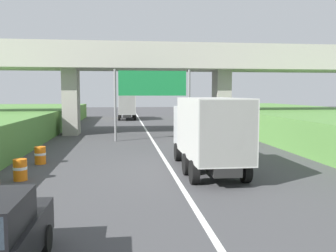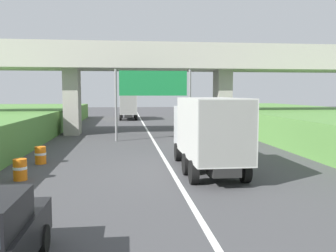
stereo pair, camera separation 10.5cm
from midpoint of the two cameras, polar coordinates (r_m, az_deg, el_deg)
The scene contains 7 objects.
lane_centre_stripe at distance 26.47m, azimuth -1.96°, elevation -2.74°, with size 0.20×92.61×0.01m, color white.
overpass_bridge at distance 32.88m, azimuth -2.94°, elevation 9.34°, with size 40.00×4.80×7.98m.
overhead_highway_sign at distance 27.73m, azimuth -2.24°, elevation 6.02°, with size 5.88×0.18×5.48m.
truck_yellow at distance 51.63m, azimuth -6.26°, elevation 3.20°, with size 2.44×7.30×3.44m.
truck_silver at distance 16.77m, azimuth 6.43°, elevation -0.67°, with size 2.44×7.30×3.44m.
construction_barrel_2 at distance 16.37m, azimuth -22.22°, elevation -6.38°, with size 0.57×0.57×0.90m.
construction_barrel_3 at distance 19.77m, azimuth -19.40°, elevation -4.36°, with size 0.57×0.57×0.90m.
Camera 2 is at (-2.10, 0.16, 3.61)m, focal length 38.49 mm.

